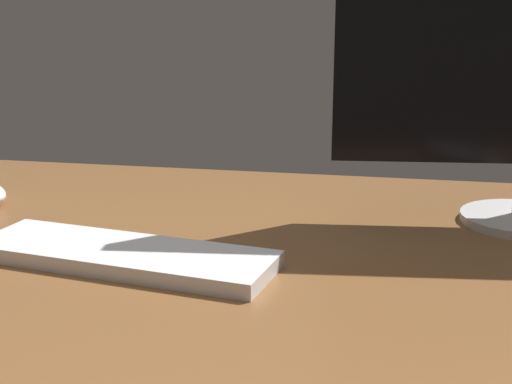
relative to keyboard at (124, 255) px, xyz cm
name	(u,v)px	position (x,y,z in cm)	size (l,w,h in cm)	color
desk	(291,257)	(19.52, 8.75, -1.98)	(140.00, 84.00, 2.00)	brown
keyboard	(124,255)	(0.00, 0.00, 0.00)	(37.84, 11.73, 1.97)	white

